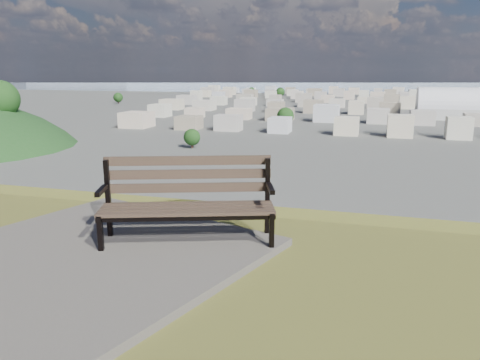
% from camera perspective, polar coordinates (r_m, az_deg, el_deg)
% --- Properties ---
extents(park_bench, '(1.90, 1.14, 0.95)m').
position_cam_1_polar(park_bench, '(5.02, -6.39, -2.15)').
color(park_bench, '#423526').
rests_on(park_bench, hilltop_mesa).
extents(gravel_patch, '(4.18, 4.99, 0.09)m').
position_cam_1_polar(gravel_patch, '(4.67, -24.08, -10.97)').
color(gravel_patch, '#5B574F').
rests_on(gravel_patch, hilltop_mesa).
extents(arena, '(54.41, 23.39, 22.89)m').
position_cam_1_polar(arena, '(291.44, 26.05, 7.73)').
color(arena, beige).
rests_on(arena, ground).
extents(city_blocks, '(395.00, 361.00, 7.00)m').
position_cam_1_polar(city_blocks, '(396.82, 16.07, 9.40)').
color(city_blocks, beige).
rests_on(city_blocks, ground).
extents(city_trees, '(406.52, 387.20, 9.98)m').
position_cam_1_polar(city_trees, '(322.61, 11.25, 9.12)').
color(city_trees, '#38221C').
rests_on(city_trees, ground).
extents(bay_water, '(2400.00, 700.00, 0.12)m').
position_cam_1_polar(bay_water, '(902.09, 16.27, 11.06)').
color(bay_water, '#90A4B7').
rests_on(bay_water, ground).
extents(far_hills, '(2050.00, 340.00, 60.00)m').
position_cam_1_polar(far_hills, '(1405.98, 13.86, 12.86)').
color(far_hills, '#8795A8').
rests_on(far_hills, ground).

